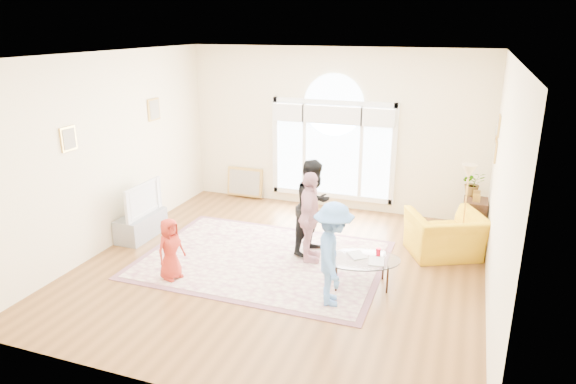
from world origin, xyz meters
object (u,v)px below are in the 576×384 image
(area_rug, at_px, (263,259))
(television, at_px, (139,199))
(coffee_table, at_px, (361,260))
(armchair, at_px, (445,235))
(tv_console, at_px, (141,225))

(area_rug, height_order, television, television)
(coffee_table, height_order, armchair, armchair)
(coffee_table, xyz_separation_m, armchair, (1.07, 1.46, -0.04))
(area_rug, relative_size, tv_console, 3.60)
(area_rug, xyz_separation_m, coffee_table, (1.64, -0.30, 0.39))
(television, bearing_deg, armchair, 11.10)
(tv_console, bearing_deg, armchair, 11.09)
(area_rug, bearing_deg, armchair, 23.07)
(area_rug, xyz_separation_m, television, (-2.38, 0.16, 0.70))
(tv_console, relative_size, coffee_table, 0.78)
(television, bearing_deg, tv_console, 180.00)
(tv_console, xyz_separation_m, coffee_table, (4.03, -0.46, 0.19))
(television, relative_size, coffee_table, 0.78)
(coffee_table, relative_size, armchair, 1.16)
(tv_console, bearing_deg, area_rug, -3.73)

